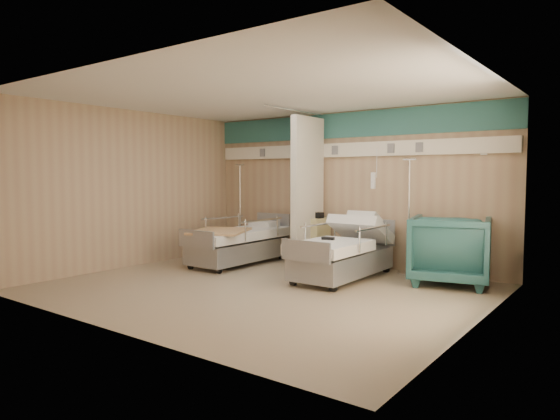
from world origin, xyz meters
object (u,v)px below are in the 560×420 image
object	(u,v)px
bedside_cabinet	(313,240)
iv_stand_left	(240,237)
bed_left	(238,247)
visitor_armchair	(450,250)
bed_right	(343,259)
iv_stand_right	(408,251)

from	to	relation	value
bedside_cabinet	iv_stand_left	distance (m)	1.63
bed_left	bedside_cabinet	size ratio (longest dim) A/B	2.54
visitor_armchair	iv_stand_left	distance (m)	4.27
visitor_armchair	bed_right	bearing A→B (deg)	8.63
bed_right	visitor_armchair	world-z (taller)	visitor_armchair
bed_right	bedside_cabinet	xyz separation A→B (m)	(-1.15, 0.90, 0.11)
bedside_cabinet	bed_right	bearing A→B (deg)	-38.05
bed_right	visitor_armchair	distance (m)	1.63
bed_right	iv_stand_left	distance (m)	2.86
bedside_cabinet	visitor_armchair	bearing A→B (deg)	-6.46
iv_stand_right	iv_stand_left	distance (m)	3.47
bed_left	visitor_armchair	size ratio (longest dim) A/B	1.88
bed_left	bedside_cabinet	distance (m)	1.39
visitor_armchair	iv_stand_right	distance (m)	0.89
visitor_armchair	bed_left	bearing A→B (deg)	-3.97
bed_right	visitor_armchair	size ratio (longest dim) A/B	1.88
bedside_cabinet	iv_stand_left	world-z (taller)	iv_stand_left
bedside_cabinet	iv_stand_right	distance (m)	1.85
iv_stand_right	bed_left	bearing A→B (deg)	-161.71
bed_left	visitor_armchair	distance (m)	3.75
bed_right	visitor_armchair	bearing A→B (deg)	21.81
bed_right	bed_left	bearing A→B (deg)	180.00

